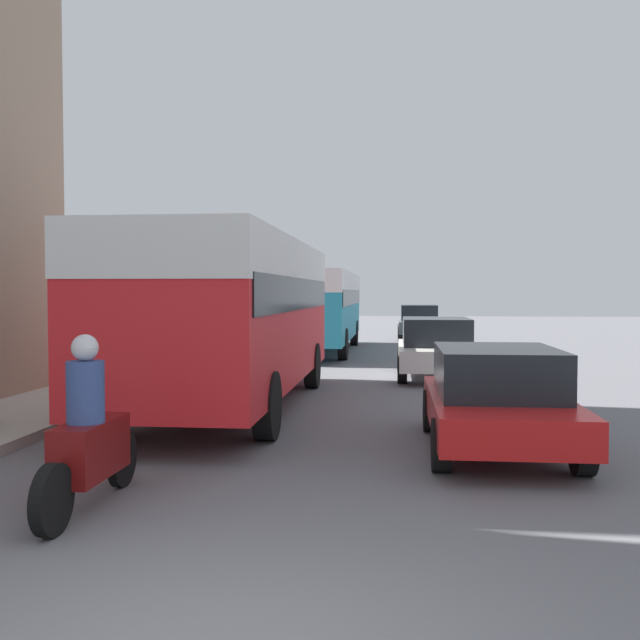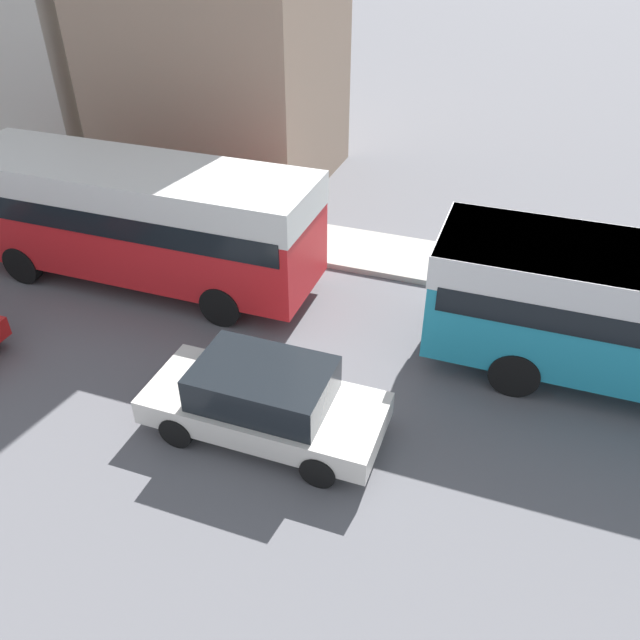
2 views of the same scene
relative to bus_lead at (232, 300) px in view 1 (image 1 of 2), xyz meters
The scene contains 7 objects.
bus_lead is the anchor object (origin of this frame).
bus_following 12.44m from the bus_lead, 89.08° to the left, with size 2.61×9.97×2.82m.
motorcycle_behind_lead 6.36m from the bus_lead, 89.93° to the right, with size 0.38×2.24×1.73m.
car_crossing 5.51m from the bus_lead, 35.83° to the right, with size 1.85×4.00×1.39m.
car_far_curb 19.83m from the bus_lead, 78.20° to the left, with size 1.87×3.88×1.55m.
car_distant 6.64m from the bus_lead, 52.18° to the left, with size 1.92×4.38×1.48m.
pedestrian_near_curb 4.48m from the bus_lead, 148.99° to the left, with size 0.42×0.42×1.63m.
Camera 1 is at (1.07, -3.68, 2.14)m, focal length 40.00 mm.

